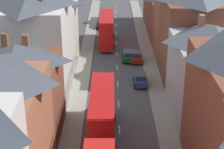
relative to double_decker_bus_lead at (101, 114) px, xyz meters
The scene contains 10 objects.
pavement_left 16.24m from the double_decker_bus_lead, 101.87° to the left, with size 2.20×104.00×0.14m, color gray.
pavement_right 17.34m from the double_decker_bus_lead, 66.20° to the left, with size 2.20×104.00×0.14m, color gray.
centre_line_dashes 14.07m from the double_decker_bus_lead, 82.46° to the left, with size 0.14×97.80×0.01m.
terrace_row_right 15.02m from the double_decker_bus_lead, 34.78° to the left, with size 8.00×82.91×14.48m.
double_decker_bus_lead is the anchor object (origin of this frame).
double_decker_bus_mid_street 30.87m from the double_decker_bus_lead, 90.00° to the left, with size 2.74×10.80×5.30m.
car_near_blue 14.36m from the double_decker_bus_lead, 69.81° to the left, with size 1.90×3.80×1.66m.
car_parked_left_a 22.98m from the double_decker_bus_lead, 77.62° to the left, with size 1.90×4.22×1.63m.
car_mid_black 23.22m from the double_decker_bus_lead, 81.02° to the left, with size 1.90×4.49×1.58m.
car_parked_left_b 41.42m from the double_decker_bus_lead, 91.79° to the left, with size 1.90×3.88×1.58m.
Camera 1 is at (-0.81, -11.12, 21.60)m, focal length 60.00 mm.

